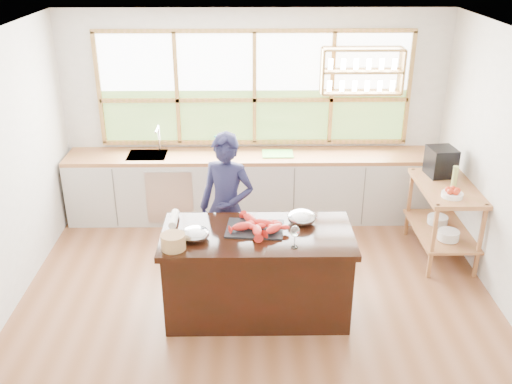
{
  "coord_description": "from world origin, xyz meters",
  "views": [
    {
      "loc": [
        -0.08,
        -5.01,
        3.52
      ],
      "look_at": [
        -0.01,
        0.15,
        1.18
      ],
      "focal_mm": 40.0,
      "sensor_mm": 36.0,
      "label": 1
    }
  ],
  "objects_px": {
    "espresso_machine": "(441,162)",
    "wicker_basket": "(173,242)",
    "cook": "(227,208)",
    "island": "(257,273)"
  },
  "relations": [
    {
      "from": "espresso_machine",
      "to": "wicker_basket",
      "type": "bearing_deg",
      "value": -157.4
    },
    {
      "from": "cook",
      "to": "espresso_machine",
      "type": "bearing_deg",
      "value": 35.78
    },
    {
      "from": "island",
      "to": "cook",
      "type": "relative_size",
      "value": 1.11
    },
    {
      "from": "espresso_machine",
      "to": "wicker_basket",
      "type": "relative_size",
      "value": 1.5
    },
    {
      "from": "island",
      "to": "espresso_machine",
      "type": "height_order",
      "value": "espresso_machine"
    },
    {
      "from": "cook",
      "to": "espresso_machine",
      "type": "xyz_separation_m",
      "value": [
        2.51,
        0.73,
        0.24
      ]
    },
    {
      "from": "island",
      "to": "cook",
      "type": "distance_m",
      "value": 0.85
    },
    {
      "from": "cook",
      "to": "espresso_machine",
      "type": "distance_m",
      "value": 2.62
    },
    {
      "from": "wicker_basket",
      "to": "island",
      "type": "bearing_deg",
      "value": 20.29
    },
    {
      "from": "cook",
      "to": "wicker_basket",
      "type": "xyz_separation_m",
      "value": [
        -0.45,
        -0.97,
        0.14
      ]
    }
  ]
}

